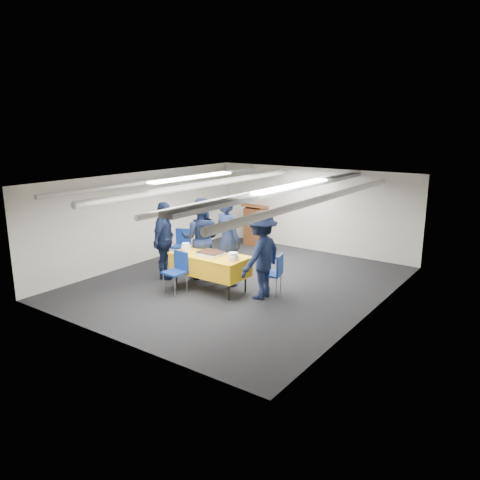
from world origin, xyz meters
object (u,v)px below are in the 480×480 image
(serving_table, at_px, (210,264))
(sailor_b, at_px, (201,239))
(chair_left, at_px, (182,243))
(sailor_d, at_px, (261,255))
(podium, at_px, (255,224))
(sailor_a, at_px, (228,241))
(sailor_c, at_px, (164,240))
(chair_near, at_px, (178,268))
(sheet_cake, at_px, (211,253))
(chair_right, at_px, (275,270))

(serving_table, xyz_separation_m, sailor_b, (-0.66, 0.49, 0.37))
(chair_left, height_order, sailor_d, sailor_d)
(podium, distance_m, chair_left, 2.66)
(sailor_a, distance_m, sailor_c, 1.53)
(sailor_a, relative_size, sailor_b, 1.06)
(sailor_a, bearing_deg, chair_left, -2.91)
(sailor_d, bearing_deg, chair_near, -65.00)
(sheet_cake, relative_size, chair_left, 0.59)
(chair_near, height_order, sailor_b, sailor_b)
(sheet_cake, distance_m, chair_left, 2.22)
(chair_near, distance_m, sailor_d, 1.79)
(podium, height_order, chair_left, podium)
(serving_table, relative_size, sailor_d, 0.94)
(serving_table, height_order, sailor_b, sailor_b)
(sheet_cake, bearing_deg, sailor_b, 143.42)
(podium, bearing_deg, serving_table, -70.35)
(chair_right, relative_size, sailor_b, 0.47)
(podium, bearing_deg, sailor_c, -89.98)
(serving_table, relative_size, sailor_a, 0.85)
(serving_table, distance_m, sailor_a, 0.67)
(sailor_c, height_order, sailor_d, sailor_d)
(chair_near, bearing_deg, chair_left, 129.89)
(sheet_cake, height_order, chair_right, chair_right)
(chair_left, height_order, sailor_a, sailor_a)
(podium, relative_size, chair_left, 1.44)
(chair_near, xyz_separation_m, sailor_c, (-0.88, 0.52, 0.35))
(sheet_cake, height_order, sailor_c, sailor_c)
(chair_left, xyz_separation_m, sailor_d, (2.97, -0.90, 0.36))
(sailor_a, distance_m, sailor_b, 0.77)
(podium, height_order, sailor_d, sailor_d)
(podium, xyz_separation_m, sailor_a, (1.44, -3.24, 0.37))
(sailor_d, bearing_deg, chair_left, -106.86)
(podium, height_order, chair_near, podium)
(sheet_cake, height_order, sailor_d, sailor_d)
(serving_table, xyz_separation_m, sailor_a, (0.10, 0.50, 0.43))
(serving_table, distance_m, sailor_b, 0.90)
(chair_right, relative_size, sailor_d, 0.49)
(sheet_cake, bearing_deg, chair_near, -135.90)
(chair_right, bearing_deg, sheet_cake, -157.10)
(chair_left, distance_m, sailor_c, 1.27)
(serving_table, xyz_separation_m, sailor_c, (-1.34, 0.00, 0.32))
(sheet_cake, bearing_deg, chair_left, 148.25)
(sailor_d, bearing_deg, serving_table, -78.82)
(chair_right, height_order, sailor_b, sailor_b)
(podium, xyz_separation_m, sailor_c, (0.00, -3.74, 0.27))
(chair_near, distance_m, sailor_c, 1.08)
(serving_table, bearing_deg, sailor_c, 179.80)
(sailor_a, bearing_deg, chair_right, -164.90)
(podium, distance_m, sailor_c, 3.75)
(chair_right, height_order, sailor_d, sailor_d)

